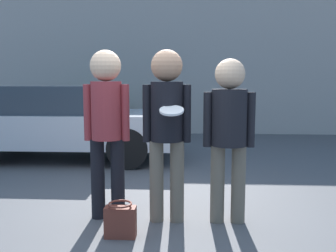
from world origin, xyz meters
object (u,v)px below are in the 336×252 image
at_px(person_middle_with_frisbee, 167,119).
at_px(shrub, 94,114).
at_px(parked_car_near, 64,121).
at_px(person_left, 107,119).
at_px(person_right, 229,126).
at_px(handbag, 120,221).

xyz_separation_m(person_middle_with_frisbee, shrub, (-2.32, 6.02, -0.48)).
bearing_deg(person_middle_with_frisbee, parked_car_near, 124.55).
bearing_deg(shrub, person_left, -74.39).
height_order(person_left, person_middle_with_frisbee, person_left).
xyz_separation_m(person_right, parked_car_near, (-2.81, 3.13, -0.31)).
xyz_separation_m(shrub, handbag, (1.89, -6.46, -0.46)).
height_order(person_right, handbag, person_right).
bearing_deg(parked_car_near, shrub, 93.04).
xyz_separation_m(person_left, person_middle_with_frisbee, (0.65, -0.06, 0.00)).
height_order(person_middle_with_frisbee, person_right, person_middle_with_frisbee).
bearing_deg(person_middle_with_frisbee, shrub, 111.04).
relative_size(person_middle_with_frisbee, person_right, 1.05).
height_order(shrub, handbag, shrub).
bearing_deg(person_right, handbag, -156.89).
relative_size(shrub, handbag, 3.66).
bearing_deg(person_left, shrub, 105.61).
relative_size(person_left, parked_car_near, 0.43).
distance_m(person_left, parked_car_near, 3.45).
distance_m(person_middle_with_frisbee, shrub, 6.47).
bearing_deg(person_right, shrub, 116.28).
height_order(person_left, shrub, person_left).
bearing_deg(person_middle_with_frisbee, person_right, 1.23).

